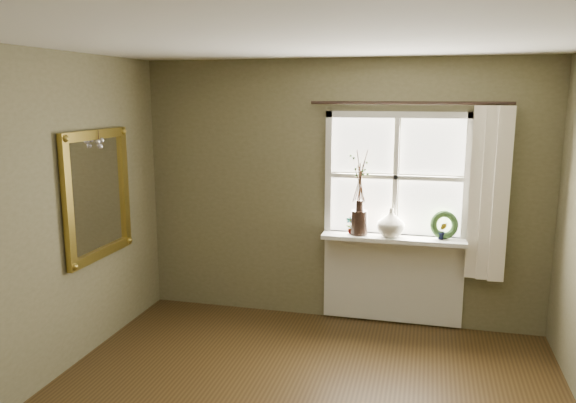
# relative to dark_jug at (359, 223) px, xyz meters

# --- Properties ---
(ceiling) EXTENTS (4.50, 4.50, 0.00)m
(ceiling) POSITION_rel_dark_jug_xyz_m (-0.22, -2.12, 1.56)
(ceiling) COLOR silver
(ceiling) RESTS_ON ground
(wall_back) EXTENTS (4.00, 0.10, 2.60)m
(wall_back) POSITION_rel_dark_jug_xyz_m (-0.22, 0.18, 0.26)
(wall_back) COLOR brown
(wall_back) RESTS_ON ground
(window_frame) EXTENTS (1.36, 0.06, 1.24)m
(window_frame) POSITION_rel_dark_jug_xyz_m (0.33, 0.11, 0.44)
(window_frame) COLOR silver
(window_frame) RESTS_ON wall_back
(window_sill) EXTENTS (1.36, 0.26, 0.04)m
(window_sill) POSITION_rel_dark_jug_xyz_m (0.33, 0.00, -0.14)
(window_sill) COLOR silver
(window_sill) RESTS_ON wall_back
(window_apron) EXTENTS (1.36, 0.04, 0.88)m
(window_apron) POSITION_rel_dark_jug_xyz_m (0.33, 0.11, -0.58)
(window_apron) COLOR silver
(window_apron) RESTS_ON ground
(dark_jug) EXTENTS (0.21, 0.21, 0.24)m
(dark_jug) POSITION_rel_dark_jug_xyz_m (0.00, 0.00, 0.00)
(dark_jug) COLOR black
(dark_jug) RESTS_ON window_sill
(cream_vase) EXTENTS (0.32, 0.32, 0.27)m
(cream_vase) POSITION_rel_dark_jug_xyz_m (0.30, 0.00, 0.02)
(cream_vase) COLOR beige
(cream_vase) RESTS_ON window_sill
(wreath) EXTENTS (0.30, 0.20, 0.28)m
(wreath) POSITION_rel_dark_jug_xyz_m (0.79, 0.04, -0.02)
(wreath) COLOR #26431D
(wreath) RESTS_ON window_sill
(potted_plant_left) EXTENTS (0.10, 0.07, 0.17)m
(potted_plant_left) POSITION_rel_dark_jug_xyz_m (-0.09, 0.00, -0.03)
(potted_plant_left) COLOR #26431D
(potted_plant_left) RESTS_ON window_sill
(potted_plant_right) EXTENTS (0.09, 0.08, 0.16)m
(potted_plant_right) POSITION_rel_dark_jug_xyz_m (0.78, 0.00, -0.04)
(potted_plant_right) COLOR #26431D
(potted_plant_right) RESTS_ON window_sill
(curtain) EXTENTS (0.36, 0.12, 1.59)m
(curtain) POSITION_rel_dark_jug_xyz_m (1.17, 0.01, 0.33)
(curtain) COLOR white
(curtain) RESTS_ON wall_back
(curtain_rod) EXTENTS (1.84, 0.03, 0.03)m
(curtain_rod) POSITION_rel_dark_jug_xyz_m (0.43, 0.05, 1.14)
(curtain_rod) COLOR black
(curtain_rod) RESTS_ON wall_back
(gilt_mirror) EXTENTS (0.10, 0.95, 1.14)m
(gilt_mirror) POSITION_rel_dark_jug_xyz_m (-2.19, -1.00, 0.35)
(gilt_mirror) COLOR white
(gilt_mirror) RESTS_ON wall_left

